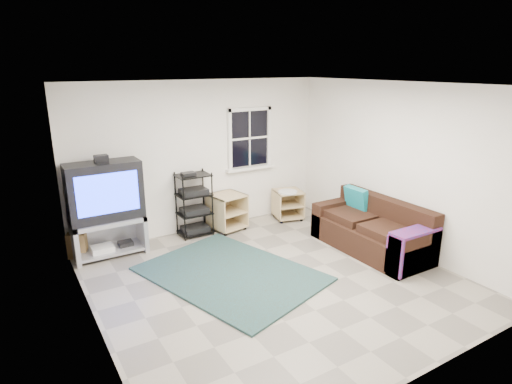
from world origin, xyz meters
TOP-DOWN VIEW (x-y plane):
  - room at (0.95, 2.27)m, footprint 4.60×4.62m
  - tv_unit at (-1.72, 2.01)m, footprint 1.07×0.53m
  - av_rack at (-0.26, 2.08)m, footprint 0.55×0.40m
  - side_table_left at (0.32, 2.05)m, footprint 0.64×0.64m
  - side_table_right at (1.57, 1.92)m, footprint 0.61×0.61m
  - sofa at (1.88, 0.03)m, footprint 0.86×1.93m
  - shag_rug at (-0.44, 0.44)m, footprint 2.37×2.81m
  - paper_bag at (-2.16, 2.16)m, footprint 0.32×0.27m

SIDE VIEW (x-z plane):
  - shag_rug at x=-0.44m, z-range 0.00..0.03m
  - paper_bag at x=-2.16m, z-range 0.00..0.39m
  - sofa at x=1.88m, z-range -0.13..0.75m
  - side_table_right at x=1.57m, z-range 0.03..0.61m
  - side_table_left at x=0.32m, z-range 0.02..0.67m
  - av_rack at x=-0.26m, z-range -0.07..1.04m
  - tv_unit at x=-1.72m, z-range 0.08..1.65m
  - room at x=0.95m, z-range -0.82..3.78m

